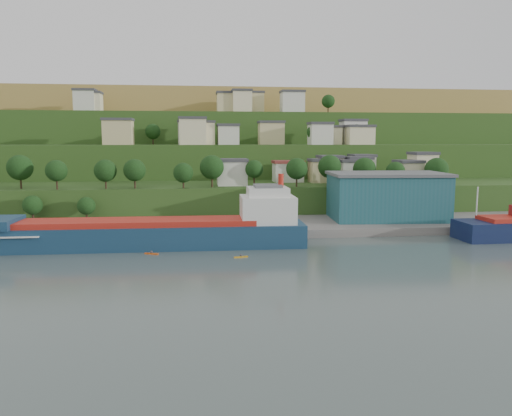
{
  "coord_description": "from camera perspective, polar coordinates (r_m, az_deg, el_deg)",
  "views": [
    {
      "loc": [
        -5.25,
        -100.8,
        23.29
      ],
      "look_at": [
        8.73,
        15.0,
        7.62
      ],
      "focal_mm": 35.0,
      "sensor_mm": 36.0,
      "label": 1
    }
  ],
  "objects": [
    {
      "name": "caravan",
      "position": [
        129.35,
        -26.1,
        -2.42
      ],
      "size": [
        5.73,
        3.9,
        2.47
      ],
      "primitive_type": "cube",
      "rotation": [
        0.0,
        0.0,
        -0.35
      ],
      "color": "silver",
      "rests_on": "pebble_beach"
    },
    {
      "name": "kayak_orange",
      "position": [
        106.16,
        -11.86,
        -5.07
      ],
      "size": [
        3.01,
        1.71,
        0.76
      ],
      "rotation": [
        0.0,
        0.0,
        -0.41
      ],
      "color": "#EA5914",
      "rests_on": "ground"
    },
    {
      "name": "cargo_ship_near",
      "position": [
        112.7,
        -11.24,
        -2.93
      ],
      "size": [
        70.32,
        12.39,
        18.03
      ],
      "rotation": [
        0.0,
        0.0,
        -0.02
      ],
      "color": "#14314C",
      "rests_on": "ground"
    },
    {
      "name": "kayak_yellow",
      "position": [
        101.07,
        -1.73,
        -5.55
      ],
      "size": [
        2.93,
        1.08,
        0.72
      ],
      "rotation": [
        0.0,
        0.0,
        0.2
      ],
      "color": "#C88D17",
      "rests_on": "ground"
    },
    {
      "name": "warehouse",
      "position": [
        141.52,
        14.71,
        1.37
      ],
      "size": [
        32.31,
        21.23,
        12.8
      ],
      "rotation": [
        0.0,
        0.0,
        -0.07
      ],
      "color": "#205861",
      "rests_on": "quay"
    },
    {
      "name": "quay",
      "position": [
        133.31,
        4.15,
        -2.43
      ],
      "size": [
        220.0,
        26.0,
        4.0
      ],
      "primitive_type": "cube",
      "color": "slate",
      "rests_on": "ground"
    },
    {
      "name": "ground",
      "position": [
        103.59,
        -3.82,
        -5.36
      ],
      "size": [
        500.0,
        500.0,
        0.0
      ],
      "primitive_type": "plane",
      "color": "#404E4C",
      "rests_on": "ground"
    },
    {
      "name": "dinghy",
      "position": [
        126.54,
        -23.41,
        -2.86
      ],
      "size": [
        4.15,
        1.87,
        0.81
      ],
      "primitive_type": "cube",
      "rotation": [
        0.0,
        0.0,
        -0.09
      ],
      "color": "silver",
      "rests_on": "pebble_beach"
    },
    {
      "name": "hillside",
      "position": [
        270.51,
        -5.74,
        2.69
      ],
      "size": [
        360.0,
        210.95,
        96.0
      ],
      "color": "#284719",
      "rests_on": "ground"
    }
  ]
}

